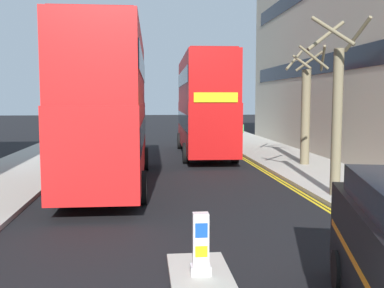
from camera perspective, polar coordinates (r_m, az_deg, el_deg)
The scene contains 11 objects.
sidewalk_right at distance 20.63m, azimuth 15.35°, elevation -3.24°, with size 4.00×80.00×0.14m, color #ADA89E.
sidewalk_left at distance 20.02m, azimuth -21.98°, elevation -3.72°, with size 4.00×80.00×0.14m, color #ADA89E.
kerb_line_outer at distance 18.09m, azimuth 11.42°, elevation -4.60°, with size 0.10×56.00×0.01m, color yellow.
kerb_line_inner at distance 18.04m, azimuth 10.93°, elevation -4.62°, with size 0.10×56.00×0.01m, color yellow.
traffic_island at distance 8.35m, azimuth 1.10°, elevation -16.49°, with size 1.10×2.20×0.10m, color #ADA89E.
keep_left_bollard at distance 8.15m, azimuth 1.11°, elevation -12.86°, with size 0.36×0.28×1.11m.
double_decker_bus_away at distance 16.97m, azimuth -10.49°, elevation 5.02°, with size 2.90×10.84×5.64m.
double_decker_bus_oncoming at distance 25.73m, azimuth 1.55°, elevation 5.31°, with size 3.04×10.88×5.64m.
pedestrian_far at distance 29.84m, azimuth 6.24°, elevation 1.40°, with size 0.34×0.22×1.62m.
street_tree_near at distance 21.79m, azimuth 14.28°, elevation 4.16°, with size 1.96×1.94×5.49m.
street_tree_mid at distance 14.95m, azimuth 17.95°, elevation 3.92°, with size 1.78×1.89×5.64m.
Camera 1 is at (-0.95, -2.98, 3.20)m, focal length 41.96 mm.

